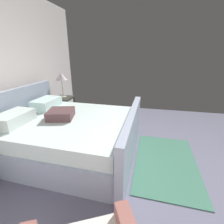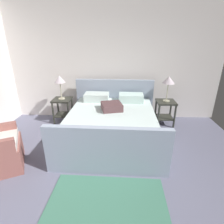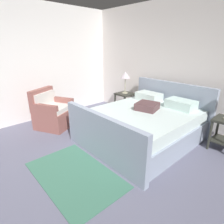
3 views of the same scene
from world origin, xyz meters
TOP-DOWN VIEW (x-y plane):
  - ground_plane at (0.00, 0.00)m, footprint 5.21×6.10m
  - wall_back at (0.00, 3.11)m, footprint 5.33×0.12m
  - bed at (-0.01, 1.85)m, footprint 1.98×2.24m
  - nightstand_right at (1.27, 2.61)m, footprint 0.44×0.44m
  - table_lamp_right at (1.27, 2.61)m, footprint 0.28×0.28m
  - nightstand_left at (-1.29, 2.69)m, footprint 0.44×0.44m
  - table_lamp_left at (-1.29, 2.69)m, footprint 0.26×0.26m
  - area_rug at (-0.01, 0.20)m, footprint 1.58×0.98m

SIDE VIEW (x-z plane):
  - ground_plane at x=0.00m, z-range -0.02..0.00m
  - area_rug at x=-0.01m, z-range 0.00..0.01m
  - bed at x=-0.01m, z-range -0.19..0.87m
  - nightstand_right at x=1.27m, z-range 0.10..0.70m
  - nightstand_left at x=-1.29m, z-range 0.10..0.70m
  - table_lamp_left at x=-1.29m, z-range 0.78..1.36m
  - table_lamp_right at x=1.27m, z-range 0.79..1.39m
  - wall_back at x=0.00m, z-range 0.00..2.82m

